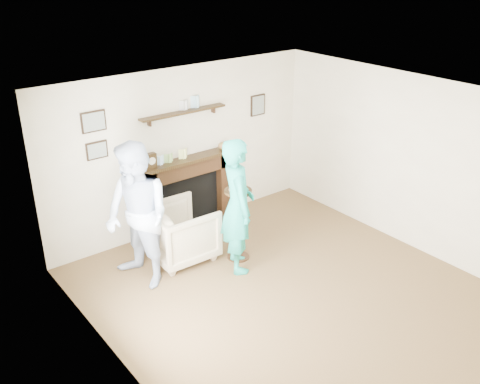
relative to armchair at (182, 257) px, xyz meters
name	(u,v)px	position (x,y,z in m)	size (l,w,h in m)	color
ground	(293,296)	(0.60, -1.66, 0.00)	(5.00, 5.00, 0.00)	brown
room_shell	(260,161)	(0.60, -0.98, 1.62)	(4.54, 5.02, 2.52)	beige
armchair	(182,257)	(0.00, 0.00, 0.00)	(0.85, 0.88, 0.80)	tan
man	(143,281)	(-0.73, -0.20, 0.00)	(0.93, 0.73, 1.92)	#A6B1D0
woman	(238,266)	(0.48, -0.68, 0.00)	(0.68, 0.44, 1.86)	#21B5BC
pedestal_table	(238,211)	(0.63, -0.50, 0.74)	(0.38, 0.38, 1.21)	black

